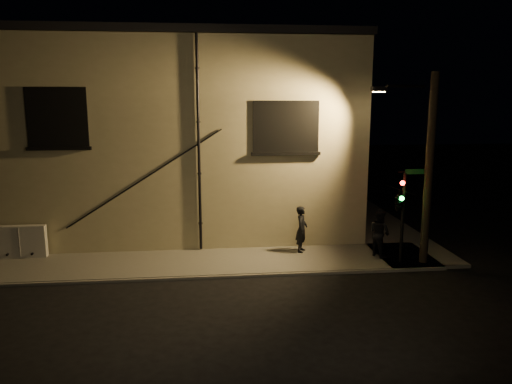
{
  "coord_description": "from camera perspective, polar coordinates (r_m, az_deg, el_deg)",
  "views": [
    {
      "loc": [
        -1.66,
        -16.38,
        6.19
      ],
      "look_at": [
        0.3,
        1.8,
        2.65
      ],
      "focal_mm": 35.0,
      "sensor_mm": 36.0,
      "label": 1
    }
  ],
  "objects": [
    {
      "name": "sidewalk",
      "position": [
        21.84,
        1.7,
        -5.33
      ],
      "size": [
        21.0,
        16.0,
        0.12
      ],
      "color": "#58574F",
      "rests_on": "ground"
    },
    {
      "name": "traffic_signal",
      "position": [
        18.67,
        16.07,
        -1.0
      ],
      "size": [
        1.3,
        2.05,
        3.47
      ],
      "color": "black",
      "rests_on": "sidewalk"
    },
    {
      "name": "building",
      "position": [
        25.47,
        -9.2,
        6.81
      ],
      "size": [
        16.2,
        12.23,
        8.8
      ],
      "color": "tan",
      "rests_on": "ground"
    },
    {
      "name": "ground",
      "position": [
        17.59,
        -0.34,
        -9.64
      ],
      "size": [
        90.0,
        90.0,
        0.0
      ],
      "primitive_type": "plane",
      "color": "black"
    },
    {
      "name": "utility_cabinet",
      "position": [
        21.02,
        -25.3,
        -5.14
      ],
      "size": [
        1.88,
        0.32,
        1.24
      ],
      "primitive_type": "cube",
      "color": "#B5B4AC",
      "rests_on": "sidewalk"
    },
    {
      "name": "pedestrian_a",
      "position": [
        19.72,
        5.23,
        -4.24
      ],
      "size": [
        0.66,
        0.78,
        1.82
      ],
      "primitive_type": "imported",
      "rotation": [
        0.0,
        0.0,
        1.18
      ],
      "color": "black",
      "rests_on": "sidewalk"
    },
    {
      "name": "pedestrian_b",
      "position": [
        19.67,
        13.93,
        -4.54
      ],
      "size": [
        1.01,
        1.11,
        1.84
      ],
      "primitive_type": "imported",
      "rotation": [
        0.0,
        0.0,
        2.02
      ],
      "color": "black",
      "rests_on": "sidewalk"
    },
    {
      "name": "streetlamp_pole",
      "position": [
        18.91,
        18.83,
        2.92
      ],
      "size": [
        2.02,
        1.39,
        7.01
      ],
      "color": "black",
      "rests_on": "ground"
    }
  ]
}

